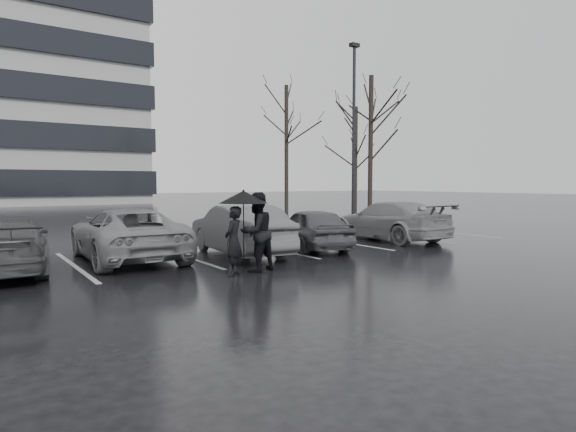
{
  "coord_description": "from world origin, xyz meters",
  "views": [
    {
      "loc": [
        -7.21,
        -9.95,
        2.03
      ],
      "look_at": [
        0.24,
        1.0,
        1.1
      ],
      "focal_mm": 30.0,
      "sensor_mm": 36.0,
      "label": 1
    }
  ],
  "objects_px": {
    "lamp_post": "(354,142)",
    "tree_east": "(371,147)",
    "car_west_c": "(6,246)",
    "car_east": "(388,221)",
    "car_west_a": "(239,230)",
    "tree_ne": "(355,160)",
    "pedestrian_left": "(234,241)",
    "pedestrian_right": "(257,232)",
    "car_main": "(311,228)",
    "car_west_b": "(127,234)",
    "tree_north": "(286,149)"
  },
  "relations": [
    {
      "from": "lamp_post",
      "to": "tree_east",
      "type": "xyz_separation_m",
      "value": [
        2.77,
        1.66,
        -0.08
      ]
    },
    {
      "from": "lamp_post",
      "to": "tree_east",
      "type": "bearing_deg",
      "value": 30.9
    },
    {
      "from": "car_west_c",
      "to": "car_east",
      "type": "xyz_separation_m",
      "value": [
        11.6,
        -0.39,
        0.06
      ]
    },
    {
      "from": "car_west_a",
      "to": "tree_ne",
      "type": "xyz_separation_m",
      "value": [
        15.3,
        12.11,
        2.8
      ]
    },
    {
      "from": "car_east",
      "to": "tree_ne",
      "type": "bearing_deg",
      "value": -127.35
    },
    {
      "from": "pedestrian_left",
      "to": "tree_east",
      "type": "xyz_separation_m",
      "value": [
        14.35,
        10.7,
        3.24
      ]
    },
    {
      "from": "car_east",
      "to": "pedestrian_right",
      "type": "xyz_separation_m",
      "value": [
        -6.87,
        -2.56,
        0.22
      ]
    },
    {
      "from": "pedestrian_left",
      "to": "tree_east",
      "type": "height_order",
      "value": "tree_east"
    },
    {
      "from": "car_main",
      "to": "pedestrian_left",
      "type": "xyz_separation_m",
      "value": [
        -3.93,
        -2.41,
        0.13
      ]
    },
    {
      "from": "car_west_c",
      "to": "car_west_b",
      "type": "bearing_deg",
      "value": -165.51
    },
    {
      "from": "car_west_a",
      "to": "tree_ne",
      "type": "bearing_deg",
      "value": -136.16
    },
    {
      "from": "car_west_a",
      "to": "car_west_c",
      "type": "xyz_separation_m",
      "value": [
        -5.63,
        0.49,
        -0.08
      ]
    },
    {
      "from": "car_main",
      "to": "car_west_a",
      "type": "relative_size",
      "value": 0.87
    },
    {
      "from": "car_main",
      "to": "car_west_a",
      "type": "height_order",
      "value": "car_west_a"
    },
    {
      "from": "car_east",
      "to": "lamp_post",
      "type": "height_order",
      "value": "lamp_post"
    },
    {
      "from": "car_main",
      "to": "car_west_b",
      "type": "bearing_deg",
      "value": 3.19
    },
    {
      "from": "car_east",
      "to": "lamp_post",
      "type": "xyz_separation_m",
      "value": [
        4.06,
        6.35,
        3.4
      ]
    },
    {
      "from": "car_main",
      "to": "car_west_c",
      "type": "distance_m",
      "value": 8.04
    },
    {
      "from": "tree_east",
      "to": "tree_ne",
      "type": "height_order",
      "value": "tree_east"
    },
    {
      "from": "tree_north",
      "to": "tree_ne",
      "type": "bearing_deg",
      "value": -40.6
    },
    {
      "from": "car_west_c",
      "to": "lamp_post",
      "type": "height_order",
      "value": "lamp_post"
    },
    {
      "from": "pedestrian_left",
      "to": "tree_east",
      "type": "distance_m",
      "value": 18.19
    },
    {
      "from": "pedestrian_right",
      "to": "tree_north",
      "type": "xyz_separation_m",
      "value": [
        12.69,
        17.58,
        3.35
      ]
    },
    {
      "from": "car_east",
      "to": "pedestrian_right",
      "type": "distance_m",
      "value": 7.33
    },
    {
      "from": "tree_east",
      "to": "tree_ne",
      "type": "distance_m",
      "value": 4.74
    },
    {
      "from": "pedestrian_right",
      "to": "lamp_post",
      "type": "bearing_deg",
      "value": -152.85
    },
    {
      "from": "lamp_post",
      "to": "car_main",
      "type": "bearing_deg",
      "value": -139.07
    },
    {
      "from": "pedestrian_left",
      "to": "car_west_c",
      "type": "bearing_deg",
      "value": -77.37
    },
    {
      "from": "car_west_c",
      "to": "car_main",
      "type": "bearing_deg",
      "value": -178.25
    },
    {
      "from": "tree_east",
      "to": "car_east",
      "type": "bearing_deg",
      "value": -130.44
    },
    {
      "from": "car_main",
      "to": "tree_ne",
      "type": "xyz_separation_m",
      "value": [
        12.92,
        12.29,
        2.87
      ]
    },
    {
      "from": "tree_east",
      "to": "tree_north",
      "type": "height_order",
      "value": "tree_north"
    },
    {
      "from": "lamp_post",
      "to": "tree_ne",
      "type": "bearing_deg",
      "value": 47.03
    },
    {
      "from": "tree_east",
      "to": "car_main",
      "type": "bearing_deg",
      "value": -141.49
    },
    {
      "from": "pedestrian_right",
      "to": "tree_ne",
      "type": "xyz_separation_m",
      "value": [
        16.19,
        14.58,
        2.6
      ]
    },
    {
      "from": "tree_ne",
      "to": "car_west_a",
      "type": "bearing_deg",
      "value": -141.64
    },
    {
      "from": "car_west_a",
      "to": "tree_east",
      "type": "bearing_deg",
      "value": -142.17
    },
    {
      "from": "pedestrian_left",
      "to": "pedestrian_right",
      "type": "height_order",
      "value": "pedestrian_right"
    },
    {
      "from": "lamp_post",
      "to": "tree_east",
      "type": "distance_m",
      "value": 3.23
    },
    {
      "from": "car_east",
      "to": "lamp_post",
      "type": "bearing_deg",
      "value": -122.08
    },
    {
      "from": "car_east",
      "to": "pedestrian_right",
      "type": "relative_size",
      "value": 2.6
    },
    {
      "from": "car_west_a",
      "to": "car_east",
      "type": "bearing_deg",
      "value": -173.59
    },
    {
      "from": "lamp_post",
      "to": "pedestrian_right",
      "type": "bearing_deg",
      "value": -140.77
    },
    {
      "from": "pedestrian_left",
      "to": "lamp_post",
      "type": "bearing_deg",
      "value": 177.69
    },
    {
      "from": "pedestrian_left",
      "to": "tree_north",
      "type": "relative_size",
      "value": 0.18
    },
    {
      "from": "car_main",
      "to": "lamp_post",
      "type": "bearing_deg",
      "value": -124.4
    },
    {
      "from": "car_east",
      "to": "tree_east",
      "type": "height_order",
      "value": "tree_east"
    },
    {
      "from": "car_west_b",
      "to": "tree_ne",
      "type": "xyz_separation_m",
      "value": [
        18.15,
        11.23,
        2.82
      ]
    },
    {
      "from": "car_west_a",
      "to": "car_east",
      "type": "xyz_separation_m",
      "value": [
        5.97,
        0.1,
        -0.02
      ]
    },
    {
      "from": "pedestrian_left",
      "to": "pedestrian_right",
      "type": "bearing_deg",
      "value": 150.62
    }
  ]
}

